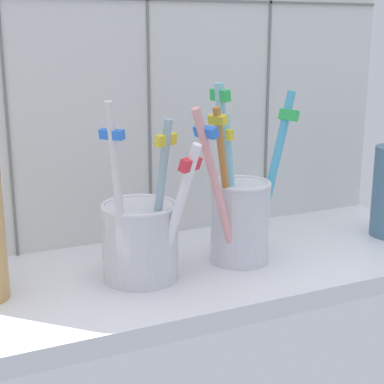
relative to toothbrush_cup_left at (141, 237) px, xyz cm
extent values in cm
cube|color=silver|center=(5.68, 1.04, -5.42)|extent=(64.00, 22.00, 2.00)
cube|color=silver|center=(5.68, 13.04, 16.08)|extent=(64.00, 2.00, 45.00)
cube|color=gray|center=(-10.32, 11.94, 16.08)|extent=(0.30, 0.20, 45.00)
cube|color=gray|center=(5.68, 11.94, 16.08)|extent=(0.30, 0.20, 45.00)
cube|color=gray|center=(21.68, 11.94, 16.08)|extent=(0.30, 0.20, 45.00)
cube|color=gray|center=(5.68, 11.94, 23.16)|extent=(64.00, 0.20, 0.30)
cylinder|color=silver|center=(-0.03, 0.23, -0.62)|extent=(7.63, 7.63, 7.60)
torus|color=silver|center=(-0.03, 0.23, 3.18)|extent=(7.75, 7.75, 0.50)
cylinder|color=silver|center=(-2.95, -2.26, 4.94)|extent=(2.89, 2.69, 18.03)
cube|color=blue|center=(-3.54, -2.78, 10.96)|extent=(2.13, 2.25, 0.94)
cylinder|color=white|center=(2.30, -3.53, 2.99)|extent=(3.58, 5.39, 14.32)
cube|color=#E5333F|center=(3.10, -4.95, 8.10)|extent=(2.69, 2.18, 1.35)
cylinder|color=#92AFBC|center=(1.11, -2.13, 4.03)|extent=(2.17, 3.55, 16.23)
cube|color=yellow|center=(1.51, -3.03, 10.15)|extent=(2.48, 1.68, 1.11)
cylinder|color=silver|center=(11.38, 0.23, -0.11)|extent=(6.33, 6.33, 8.62)
torus|color=silver|center=(11.38, 0.23, 4.20)|extent=(6.51, 6.51, 0.50)
cylinder|color=#4CB0DA|center=(15.83, 0.56, 4.71)|extent=(6.27, 2.74, 17.73)
cube|color=green|center=(17.58, 1.10, 11.01)|extent=(1.56, 2.48, 1.28)
cylinder|color=#BE7634|center=(8.87, -1.09, 4.33)|extent=(4.23, 2.63, 16.87)
cube|color=yellow|center=(7.53, -1.77, 11.50)|extent=(1.76, 2.09, 1.04)
cylinder|color=pink|center=(7.29, -2.23, 4.45)|extent=(6.75, 3.10, 17.22)
cube|color=blue|center=(5.32, -2.93, 10.59)|extent=(1.88, 2.81, 1.21)
cylinder|color=#87CAE7|center=(9.99, 0.08, 3.82)|extent=(2.67, 1.11, 15.78)
cube|color=yellow|center=(9.43, 0.07, 9.68)|extent=(0.76, 2.25, 1.11)
cylinder|color=#90C9E2|center=(9.57, 0.38, 5.39)|extent=(2.99, 1.40, 18.93)
cube|color=green|center=(8.80, 0.27, 13.59)|extent=(1.22, 2.68, 1.23)
camera|label=1|loc=(-19.42, -53.74, 19.76)|focal=56.64mm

